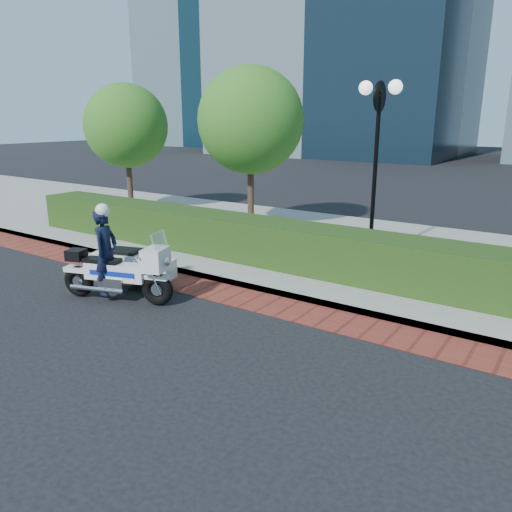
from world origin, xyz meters
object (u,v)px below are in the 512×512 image
Objects in this scene: lamppost at (377,143)px; police_motorcycle at (121,263)px; tree_b at (251,121)px; tree_a at (126,126)px.

lamppost reaches higher than police_motorcycle.
lamppost is 0.86× the size of tree_b.
police_motorcycle is at bearing -80.05° from tree_b.
tree_a reaches higher than lamppost.
tree_b is at bearing 163.89° from lamppost.
tree_a is 0.94× the size of tree_b.
lamppost is 4.71m from tree_b.
tree_a is at bearing 118.71° from police_motorcycle.
police_motorcycle is (1.09, -6.22, -2.76)m from tree_b.
lamppost is at bearing -16.11° from tree_b.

